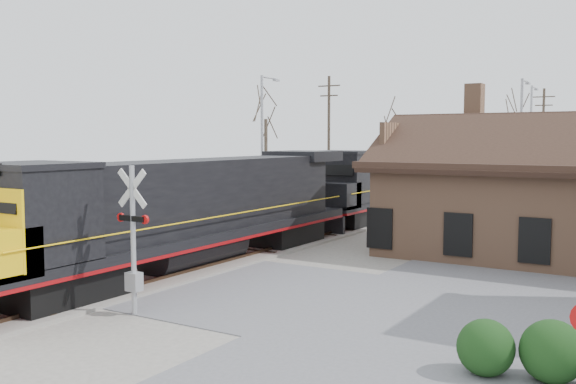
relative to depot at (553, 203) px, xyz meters
The scene contains 19 objects.
ground 17.14m from the depot, 134.97° to the right, with size 140.00×140.00×0.00m, color #A19C91.
road 17.13m from the depot, 134.97° to the right, with size 60.00×9.00×0.03m, color #5D5D62.
track_main 12.58m from the depot, 165.97° to the left, with size 3.40×90.00×0.24m.
track_siding 16.92m from the depot, 169.70° to the left, with size 3.40×90.00×0.24m.
depot is the anchor object (origin of this frame).
locomotive_lead 16.07m from the depot, 138.26° to the right, with size 3.09×20.69×4.59m.
locomotive_trailing 15.78m from the depot, 139.43° to the left, with size 3.09×20.69×4.35m.
crossbuck_near 18.73m from the depot, 118.75° to the right, with size 1.28×0.34×4.47m.
crossbuck_far 20.32m from the depot, 157.71° to the right, with size 1.02×0.27×3.57m.
hedge_a 16.04m from the depot, 85.59° to the right, with size 1.27×1.27×1.27m, color black.
hedge_b 15.88m from the depot, 80.67° to the right, with size 1.38×1.38×1.38m, color black.
streetlight_a 19.03m from the depot, 166.53° to the left, with size 0.25×2.04×9.26m.
streetlight_b 13.68m from the depot, 107.76° to the left, with size 0.25×2.04×9.04m.
streetlight_c 22.22m from the depot, 103.59° to the left, with size 0.25×2.04×9.23m.
utility_pole_a 26.61m from the depot, 139.98° to the left, with size 2.00×0.24×10.34m.
utility_pole_b 35.87m from the depot, 100.86° to the left, with size 2.00×0.24×9.97m.
tree_a 33.63m from the depot, 146.06° to the left, with size 4.66×4.66×11.41m.
tree_b 31.96m from the depot, 124.71° to the left, with size 3.43×3.43×8.40m.
tree_c 37.13m from the depot, 104.31° to the left, with size 4.47×4.47×10.96m.
Camera 1 is at (16.76, -18.02, 5.29)m, focal length 40.00 mm.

